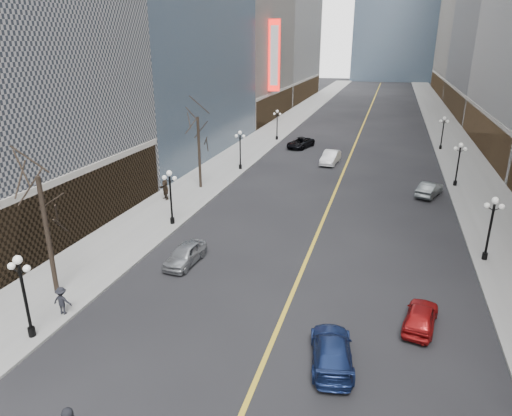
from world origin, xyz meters
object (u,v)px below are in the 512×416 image
Objects in this scene: streetlamp_east_3 at (443,129)px; car_nb_mid at (330,157)px; car_nb_near at (185,254)px; car_sb_far at (429,189)px; car_sb_mid at (421,316)px; streetlamp_east_2 at (459,160)px; streetlamp_west_2 at (240,146)px; streetlamp_west_3 at (277,122)px; car_sb_near at (332,350)px; streetlamp_west_1 at (170,192)px; car_nb_far at (300,143)px; streetlamp_west_0 at (23,288)px; streetlamp_east_1 at (491,222)px.

car_nb_mid is at bearing -138.95° from streetlamp_east_3.
car_nb_near is 26.20m from car_sb_far.
car_sb_far reaches higher than car_sb_mid.
streetlamp_west_2 is at bearing 180.00° from streetlamp_east_2.
streetlamp_west_3 is 51.82m from car_sb_near.
car_sb_near is (14.86, -13.60, -2.22)m from streetlamp_west_1.
streetlamp_west_1 is 1.05× the size of car_sb_far.
streetlamp_west_2 is 0.87× the size of car_nb_far.
streetlamp_west_0 is 0.87× the size of car_nb_far.
car_nb_mid reaches higher than car_sb_mid.
car_sb_mid is at bearing -67.31° from streetlamp_west_3.
streetlamp_west_2 is 1.10× the size of car_nb_near.
car_nb_mid is at bearing 31.40° from streetlamp_west_2.
streetlamp_west_0 is at bearing 29.36° from car_sb_mid.
car_nb_near is at bearing 68.15° from streetlamp_west_0.
streetlamp_east_1 is 16.32m from car_sb_near.
car_sb_mid is at bearing -26.35° from streetlamp_west_1.
car_nb_mid reaches higher than car_nb_far.
streetlamp_east_1 is 36.00m from streetlamp_east_3.
streetlamp_east_3 reaches higher than car_nb_far.
streetlamp_east_3 is 50.41m from car_sb_near.
streetlamp_west_1 is at bearing 54.23° from car_sb_far.
streetlamp_west_2 reaches higher than car_sb_mid.
streetlamp_east_2 is 0.97× the size of car_sb_near.
car_sb_far is at bearing 53.65° from car_nb_near.
car_nb_far is at bearing -60.45° from car_sb_mid.
car_sb_far is at bearing -124.80° from streetlamp_east_2.
car_nb_mid is at bearing 82.66° from car_nb_near.
car_nb_near is 38.06m from car_nb_far.
car_sb_far reaches higher than car_nb_near.
streetlamp_east_3 is 45.70m from car_sb_mid.
streetlamp_east_1 is 1.00× the size of streetlamp_west_2.
car_sb_near is 5.88m from car_sb_mid.
streetlamp_west_3 is 1.18× the size of car_sb_mid.
car_nb_mid is 37.92m from car_sb_near.
streetlamp_east_1 reaches higher than car_nb_near.
streetlamp_west_1 and streetlamp_west_3 have the same top height.
streetlamp_west_2 is 1.18× the size of car_sb_mid.
streetlamp_west_3 is at bearing 90.00° from streetlamp_west_1.
car_sb_far is (5.94, 27.57, 0.03)m from car_sb_near.
streetlamp_east_1 is at bearing 34.14° from streetlamp_west_0.
streetlamp_east_1 reaches higher than car_sb_near.
streetlamp_west_3 is 0.97× the size of car_sb_near.
car_nb_mid is (9.80, 23.98, -2.10)m from streetlamp_west_1.
streetlamp_west_3 is 30.38m from car_sb_far.
streetlamp_west_1 is 0.87× the size of car_nb_far.
car_sb_near is at bearing -61.14° from car_nb_far.
streetlamp_west_0 is (-23.60, -52.00, 0.00)m from streetlamp_east_3.
car_sb_mid is 0.89× the size of car_sb_far.
car_sb_far is at bearing -37.39° from car_nb_mid.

